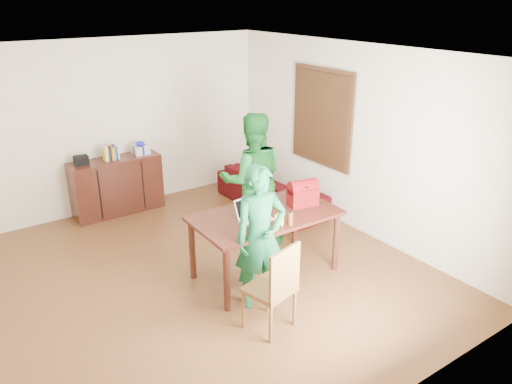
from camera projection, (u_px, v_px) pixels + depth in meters
room at (199, 174)px, 5.92m from camera, size 5.20×5.70×2.90m
table at (265, 222)px, 6.06m from camera, size 1.78×1.02×0.82m
chair at (270, 304)px, 5.21m from camera, size 0.54×0.53×1.00m
person_near at (260, 237)px, 5.46m from camera, size 0.67×0.51×1.65m
person_far at (252, 180)px, 6.79m from camera, size 1.12×1.02×1.87m
laptop at (256, 217)px, 5.83m from camera, size 0.39×0.30×0.25m
bananas at (279, 224)px, 5.69m from camera, size 0.19×0.14×0.06m
bottle at (291, 218)px, 5.72m from camera, size 0.07×0.07×0.17m
red_bag at (303, 195)px, 6.23m from camera, size 0.40×0.28×0.27m
sofa at (271, 189)px, 8.21m from camera, size 0.86×2.06×0.59m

